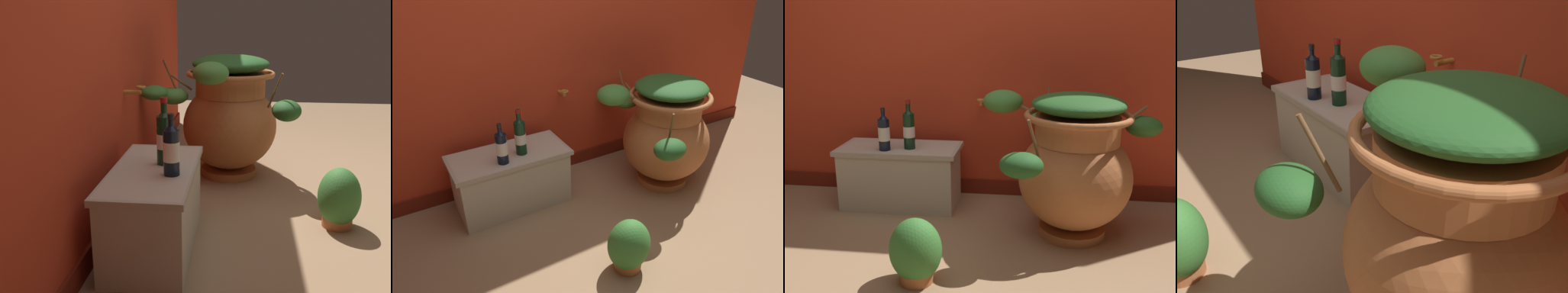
% 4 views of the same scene
% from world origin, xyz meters
% --- Properties ---
extents(ground_plane, '(7.00, 7.00, 0.00)m').
position_xyz_m(ground_plane, '(0.00, 0.00, 0.00)').
color(ground_plane, '#9E7A56').
extents(terracotta_urn, '(1.06, 1.04, 0.85)m').
position_xyz_m(terracotta_urn, '(0.64, 0.52, 0.45)').
color(terracotta_urn, '#B26638').
rests_on(terracotta_urn, ground_plane).
extents(stone_ledge, '(0.81, 0.39, 0.42)m').
position_xyz_m(stone_ledge, '(-0.49, 0.83, 0.22)').
color(stone_ledge, beige).
rests_on(stone_ledge, ground_plane).
extents(wine_bottle_left, '(0.08, 0.08, 0.33)m').
position_xyz_m(wine_bottle_left, '(-0.41, 0.79, 0.56)').
color(wine_bottle_left, black).
rests_on(wine_bottle_left, stone_ledge).
extents(wine_bottle_middle, '(0.08, 0.08, 0.28)m').
position_xyz_m(wine_bottle_middle, '(-0.56, 0.73, 0.54)').
color(wine_bottle_middle, black).
rests_on(wine_bottle_middle, stone_ledge).
extents(potted_shrub, '(0.26, 0.23, 0.33)m').
position_xyz_m(potted_shrub, '(-0.14, -0.11, 0.15)').
color(potted_shrub, '#B26638').
rests_on(potted_shrub, ground_plane).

